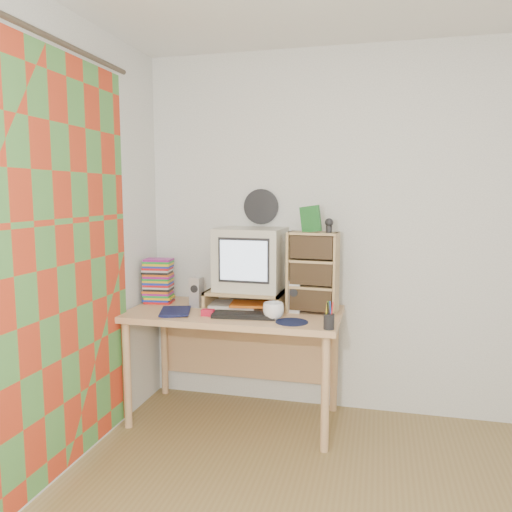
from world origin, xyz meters
The scene contains 19 objects.
back_wall centered at (0.00, 1.75, 1.25)m, with size 3.50×3.50×0.00m, color white.
curtain centered at (-1.71, 0.48, 1.15)m, with size 2.20×2.20×0.00m, color red.
wall_disc centered at (-0.93, 1.73, 1.43)m, with size 0.25×0.25×0.02m, color black.
desk centered at (-1.03, 1.44, 0.62)m, with size 1.40×0.70×0.75m.
monitor_riser centered at (-0.98, 1.48, 0.84)m, with size 0.52×0.30×0.12m.
crt_monitor centered at (-0.96, 1.53, 1.08)m, with size 0.44×0.44×0.42m, color beige.
speaker_left centered at (-1.31, 1.43, 0.85)m, with size 0.08×0.08×0.20m, color silver.
speaker_right centered at (-0.64, 1.45, 0.86)m, with size 0.08×0.08×0.21m, color silver.
keyboard centered at (-0.92, 1.23, 0.76)m, with size 0.40×0.13×0.03m, color black.
dvd_stack centered at (-1.62, 1.50, 0.88)m, with size 0.19×0.13×0.27m, color brown, non-canonical shape.
cd_rack centered at (-0.52, 1.47, 1.01)m, with size 0.32×0.17×0.53m, color tan.
mug centered at (-0.73, 1.23, 0.80)m, with size 0.13×0.13×0.10m, color white.
diary centered at (-1.47, 1.20, 0.77)m, with size 0.23×0.17×0.05m, color #10143D.
mousepad centered at (-0.61, 1.18, 0.75)m, with size 0.20×0.20×0.00m, color black.
pen_cup centered at (-0.38, 1.08, 0.81)m, with size 0.06×0.06×0.12m, color black, non-canonical shape.
papers centered at (-1.01, 1.48, 0.77)m, with size 0.31×0.23×0.04m, color beige, non-canonical shape.
red_box centered at (-1.16, 1.21, 0.77)m, with size 0.08×0.05×0.04m, color red.
game_box centered at (-0.54, 1.47, 1.36)m, with size 0.13×0.03×0.17m, color #1B6024.
webcam centered at (-0.42, 1.44, 1.32)m, with size 0.05×0.05×0.09m, color black, non-canonical shape.
Camera 1 is at (-0.11, -1.73, 1.52)m, focal length 35.00 mm.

